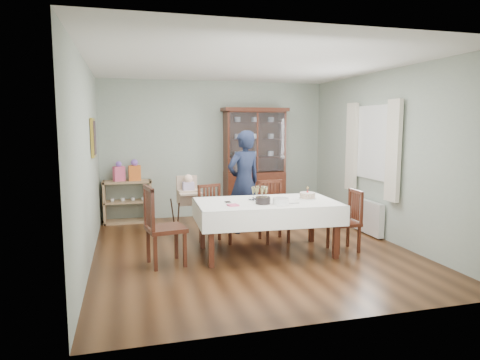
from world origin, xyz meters
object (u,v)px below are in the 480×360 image
object	(u,v)px
dining_table	(266,227)
champagne_tray	(260,196)
birthday_cake	(307,196)
sideboard	(128,202)
chair_far_right	(274,223)
chair_end_left	(165,242)
gift_bag_orange	(135,171)
high_chair	(189,212)
gift_bag_pink	(119,172)
china_cabinet	(254,161)
chair_far_left	(215,227)
woman	(244,182)
chair_end_right	(344,233)

from	to	relation	value
dining_table	champagne_tray	distance (m)	0.46
birthday_cake	sideboard	bearing A→B (deg)	135.25
chair_far_right	chair_end_left	bearing A→B (deg)	-159.39
gift_bag_orange	champagne_tray	bearing A→B (deg)	-54.94
birthday_cake	gift_bag_orange	size ratio (longest dim) A/B	0.65
high_chair	gift_bag_pink	size ratio (longest dim) A/B	2.80
china_cabinet	champagne_tray	bearing A→B (deg)	-105.24
chair_far_right	gift_bag_pink	bearing A→B (deg)	138.77
chair_far_left	chair_far_right	size ratio (longest dim) A/B	0.96
sideboard	gift_bag_pink	bearing A→B (deg)	-171.81
woman	champagne_tray	distance (m)	1.16
dining_table	birthday_cake	size ratio (longest dim) A/B	7.92
chair_end_right	gift_bag_pink	world-z (taller)	gift_bag_pink
chair_end_left	birthday_cake	xyz separation A→B (m)	(2.10, 0.17, 0.49)
chair_far_left	champagne_tray	xyz separation A→B (m)	(0.55, -0.57, 0.55)
dining_table	chair_end_left	world-z (taller)	chair_end_left
chair_end_left	gift_bag_orange	world-z (taller)	gift_bag_orange
woman	chair_end_left	bearing A→B (deg)	24.40
chair_end_left	champagne_tray	world-z (taller)	chair_end_left
sideboard	high_chair	world-z (taller)	high_chair
sideboard	gift_bag_pink	world-z (taller)	gift_bag_pink
dining_table	gift_bag_orange	distance (m)	3.14
dining_table	champagne_tray	size ratio (longest dim) A/B	6.31
china_cabinet	champagne_tray	size ratio (longest dim) A/B	6.69
chair_far_left	chair_end_right	bearing A→B (deg)	-42.80
chair_far_left	chair_end_right	distance (m)	1.97
china_cabinet	gift_bag_orange	xyz separation A→B (m)	(-2.35, 0.00, -0.14)
china_cabinet	champagne_tray	xyz separation A→B (m)	(-0.66, -2.42, -0.30)
china_cabinet	woman	distance (m)	1.41
china_cabinet	chair_far_left	xyz separation A→B (m)	(-1.21, -1.85, -0.85)
chair_far_left	gift_bag_orange	world-z (taller)	gift_bag_orange
woman	sideboard	bearing A→B (deg)	-52.88
chair_end_right	champagne_tray	world-z (taller)	champagne_tray
chair_end_right	chair_end_left	bearing A→B (deg)	-89.88
gift_bag_pink	champagne_tray	bearing A→B (deg)	-50.67
chair_end_right	woman	bearing A→B (deg)	-141.03
chair_far_right	chair_end_right	bearing A→B (deg)	-45.47
chair_end_left	high_chair	world-z (taller)	chair_end_left
chair_end_right	gift_bag_orange	world-z (taller)	gift_bag_orange
woman	gift_bag_orange	size ratio (longest dim) A/B	4.36
gift_bag_orange	chair_far_right	bearing A→B (deg)	-42.61
woman	gift_bag_pink	world-z (taller)	woman
sideboard	chair_end_right	size ratio (longest dim) A/B	1.01
dining_table	china_cabinet	world-z (taller)	china_cabinet
dining_table	china_cabinet	size ratio (longest dim) A/B	0.94
sideboard	gift_bag_orange	size ratio (longest dim) A/B	2.24
birthday_cake	chair_end_right	bearing A→B (deg)	-20.64
chair_far_right	chair_end_right	world-z (taller)	chair_far_right
chair_far_right	woman	bearing A→B (deg)	112.76
sideboard	chair_end_right	xyz separation A→B (m)	(3.06, -2.72, -0.13)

